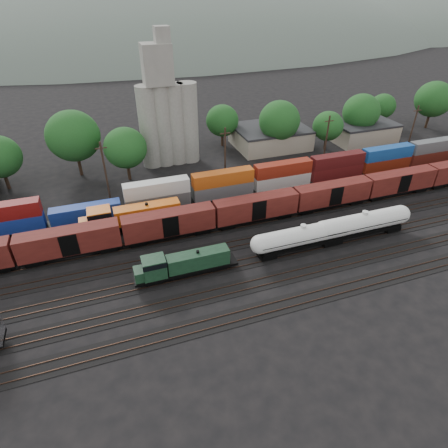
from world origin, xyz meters
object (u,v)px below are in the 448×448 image
object	(u,v)px
tank_car_a	(302,236)
grain_silo	(167,116)
orange_locomotive	(129,217)
green_locomotive	(180,265)

from	to	relation	value
tank_car_a	grain_silo	size ratio (longest dim) A/B	0.60
tank_car_a	grain_silo	world-z (taller)	grain_silo
tank_car_a	orange_locomotive	xyz separation A→B (m)	(-24.89, 15.00, -0.06)
green_locomotive	tank_car_a	xyz separation A→B (m)	(19.59, -0.00, 0.40)
tank_car_a	orange_locomotive	bearing A→B (deg)	148.92
tank_car_a	orange_locomotive	size ratio (longest dim) A/B	0.94
green_locomotive	grain_silo	bearing A→B (deg)	79.59
green_locomotive	orange_locomotive	distance (m)	15.91
orange_locomotive	grain_silo	bearing A→B (deg)	63.73
orange_locomotive	tank_car_a	bearing A→B (deg)	-31.08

